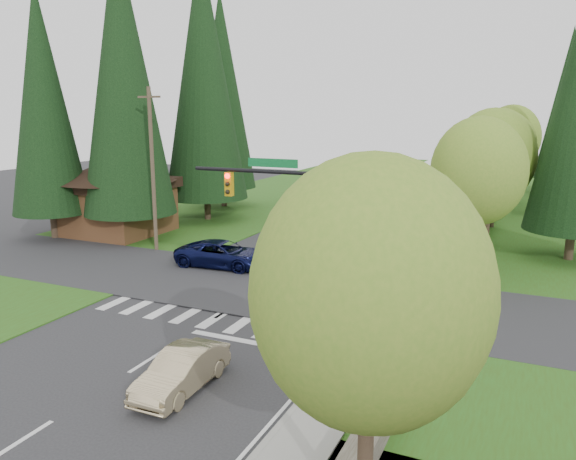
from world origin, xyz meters
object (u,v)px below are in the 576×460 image
Objects in this scene: suv_navy at (223,254)px; parked_car_c at (431,210)px; parked_car_a at (405,251)px; parked_car_e at (455,188)px; parked_car_b at (431,229)px; parked_car_d at (466,191)px; sedan_champagne at (182,371)px.

suv_navy is 20.94m from parked_car_c.
parked_car_a is 1.01× the size of parked_car_c.
parked_car_c is at bearing -26.56° from suv_navy.
parked_car_a is 0.84× the size of parked_car_e.
parked_car_e is (-1.22, 28.73, 0.01)m from parked_car_a.
suv_navy is 1.09× the size of parked_car_b.
parked_car_b is (9.39, 11.85, -0.03)m from suv_navy.
parked_car_d is 2.64m from parked_car_e.
sedan_champagne is 0.81× the size of parked_car_b.
parked_car_c is 0.84× the size of parked_car_e.
parked_car_d is (3.29, 44.03, 0.14)m from sedan_champagne.
parked_car_b is 1.06× the size of parked_car_d.
parked_car_d is (0.00, 19.36, 0.08)m from parked_car_b.
parked_car_d reaches higher than parked_car_a.
parked_car_b is (0.17, 7.12, -0.07)m from parked_car_a.
sedan_champagne is 17.82m from parked_car_a.
parked_car_e is at bearing -17.42° from suv_navy.
parked_car_e reaches higher than parked_car_a.
parked_car_a is at bearing 78.97° from sedan_champagne.
parked_car_a is at bearing -96.95° from parked_car_b.
suv_navy is 34.40m from parked_car_e.
parked_car_e is (-0.04, 14.13, 0.04)m from parked_car_c.
parked_car_e is (8.00, 33.46, 0.04)m from suv_navy.
suv_navy is at bearing -133.96° from parked_car_b.
parked_car_d is (1.35, 11.88, 0.04)m from parked_car_c.
sedan_champagne is at bearing -158.53° from suv_navy.
parked_car_b is at bearing -85.84° from parked_car_d.
parked_car_e reaches higher than suv_navy.
parked_car_c is at bearing 85.60° from sedan_champagne.
sedan_champagne is 24.88m from parked_car_b.
parked_car_c is at bearing 94.63° from parked_car_b.
parked_car_d is at bearing 90.59° from parked_car_c.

